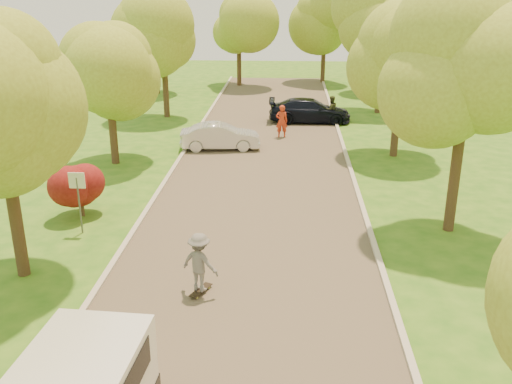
% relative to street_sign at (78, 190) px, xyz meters
% --- Properties ---
extents(ground, '(100.00, 100.00, 0.00)m').
position_rel_street_sign_xyz_m(ground, '(5.80, -4.00, -1.56)').
color(ground, '#2A6417').
rests_on(ground, ground).
extents(road, '(8.00, 60.00, 0.01)m').
position_rel_street_sign_xyz_m(road, '(5.80, 4.00, -1.56)').
color(road, '#4C4438').
rests_on(road, ground).
extents(curb_left, '(0.18, 60.00, 0.12)m').
position_rel_street_sign_xyz_m(curb_left, '(1.75, 4.00, -1.50)').
color(curb_left, '#B2AD9E').
rests_on(curb_left, ground).
extents(curb_right, '(0.18, 60.00, 0.12)m').
position_rel_street_sign_xyz_m(curb_right, '(9.85, 4.00, -1.50)').
color(curb_right, '#B2AD9E').
rests_on(curb_right, ground).
extents(street_sign, '(0.55, 0.06, 2.17)m').
position_rel_street_sign_xyz_m(street_sign, '(0.00, 0.00, 0.00)').
color(street_sign, '#59595E').
rests_on(street_sign, ground).
extents(red_shrub, '(1.70, 1.70, 1.95)m').
position_rel_street_sign_xyz_m(red_shrub, '(-0.50, 1.50, -0.47)').
color(red_shrub, '#382619').
rests_on(red_shrub, ground).
extents(tree_l_mida, '(4.71, 4.60, 7.39)m').
position_rel_street_sign_xyz_m(tree_l_mida, '(-0.50, -3.00, 3.61)').
color(tree_l_mida, '#382619').
rests_on(tree_l_mida, ground).
extents(tree_l_midb, '(4.30, 4.20, 6.62)m').
position_rel_street_sign_xyz_m(tree_l_midb, '(-1.01, 8.00, 3.02)').
color(tree_l_midb, '#382619').
rests_on(tree_l_midb, ground).
extents(tree_l_far, '(4.92, 4.80, 7.79)m').
position_rel_street_sign_xyz_m(tree_l_far, '(-0.59, 18.00, 3.90)').
color(tree_l_far, '#382619').
rests_on(tree_l_far, ground).
extents(tree_r_mida, '(5.13, 5.00, 7.95)m').
position_rel_street_sign_xyz_m(tree_r_mida, '(12.82, 1.00, 3.97)').
color(tree_r_mida, '#382619').
rests_on(tree_r_mida, ground).
extents(tree_r_midb, '(4.51, 4.40, 7.01)m').
position_rel_street_sign_xyz_m(tree_r_midb, '(12.40, 10.00, 3.32)').
color(tree_r_midb, '#382619').
rests_on(tree_r_midb, ground).
extents(tree_r_far, '(5.33, 5.20, 8.34)m').
position_rel_street_sign_xyz_m(tree_r_far, '(13.03, 20.00, 4.27)').
color(tree_r_far, '#382619').
rests_on(tree_r_far, ground).
extents(tree_bg_a, '(5.12, 5.00, 7.72)m').
position_rel_street_sign_xyz_m(tree_bg_a, '(-2.98, 26.00, 3.75)').
color(tree_bg_a, '#382619').
rests_on(tree_bg_a, ground).
extents(tree_bg_b, '(5.12, 5.00, 7.95)m').
position_rel_street_sign_xyz_m(tree_bg_b, '(14.02, 28.00, 3.97)').
color(tree_bg_b, '#382619').
rests_on(tree_bg_b, ground).
extents(tree_bg_c, '(4.92, 4.80, 7.33)m').
position_rel_street_sign_xyz_m(tree_bg_c, '(3.01, 30.00, 3.46)').
color(tree_bg_c, '#382619').
rests_on(tree_bg_c, ground).
extents(tree_bg_d, '(5.12, 5.00, 7.72)m').
position_rel_street_sign_xyz_m(tree_bg_d, '(10.02, 32.00, 3.75)').
color(tree_bg_d, '#382619').
rests_on(tree_bg_d, ground).
extents(silver_sedan, '(4.18, 1.85, 1.34)m').
position_rel_street_sign_xyz_m(silver_sedan, '(3.50, 10.69, -0.90)').
color(silver_sedan, silver).
rests_on(silver_sedan, ground).
extents(dark_sedan, '(5.00, 2.10, 1.44)m').
position_rel_street_sign_xyz_m(dark_sedan, '(8.25, 17.02, -0.84)').
color(dark_sedan, black).
rests_on(dark_sedan, ground).
extents(longboard, '(0.57, 0.89, 0.10)m').
position_rel_street_sign_xyz_m(longboard, '(4.66, -3.79, -1.47)').
color(longboard, black).
rests_on(longboard, ground).
extents(skateboarder, '(1.25, 1.01, 1.68)m').
position_rel_street_sign_xyz_m(skateboarder, '(4.66, -3.79, -0.61)').
color(skateboarder, slate).
rests_on(skateboarder, longboard).
extents(person_striped, '(0.70, 0.50, 1.80)m').
position_rel_street_sign_xyz_m(person_striped, '(6.60, 13.27, -0.66)').
color(person_striped, '#B6331B').
rests_on(person_striped, ground).
extents(person_olive, '(1.01, 0.93, 1.68)m').
position_rel_street_sign_xyz_m(person_olive, '(9.53, 16.71, -0.72)').
color(person_olive, '#30331E').
rests_on(person_olive, ground).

